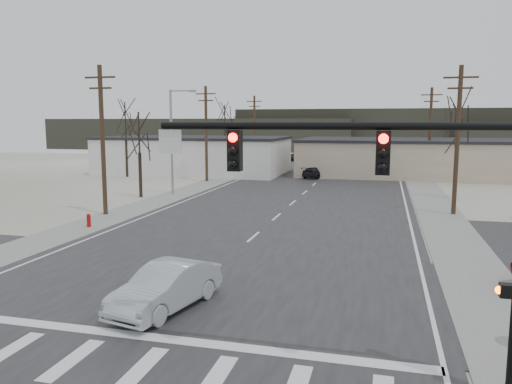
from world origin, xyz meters
The scene contains 25 objects.
ground centered at (0.00, 0.00, 0.00)m, with size 140.00×140.00×0.00m, color silver.
main_road centered at (0.00, 15.00, 0.02)m, with size 18.00×110.00×0.05m, color #232325.
cross_road centered at (0.00, 0.00, 0.02)m, with size 90.00×10.00×0.04m, color #232325.
sidewalk_left centered at (-10.60, 20.00, 0.03)m, with size 3.00×90.00×0.06m, color gray.
sidewalk_right centered at (10.60, 20.00, 0.03)m, with size 3.00×90.00×0.06m, color gray.
traffic_signal_mast centered at (7.89, -6.20, 4.67)m, with size 8.95×0.43×7.20m.
fire_hydrant centered at (-10.20, 8.00, 0.45)m, with size 0.24×0.24×0.87m.
building_left_far centered at (-16.00, 40.00, 2.26)m, with size 22.30×12.30×4.50m.
building_right_far centered at (10.00, 44.00, 2.15)m, with size 26.30×14.30×4.30m.
upole_left_b centered at (-11.50, 12.00, 5.22)m, with size 2.20×0.30×10.00m.
upole_left_c centered at (-11.50, 32.00, 5.22)m, with size 2.20×0.30×10.00m.
upole_left_d centered at (-11.50, 52.00, 5.22)m, with size 2.20×0.30×10.00m.
upole_right_a centered at (11.50, 18.00, 5.22)m, with size 2.20×0.30×10.00m.
upole_right_b centered at (11.50, 40.00, 5.22)m, with size 2.20×0.30×10.00m.
streetlight_main centered at (-10.80, 22.00, 5.09)m, with size 2.40×0.25×9.00m.
tree_left_near centered at (-13.00, 20.00, 5.23)m, with size 3.30×3.30×7.35m.
tree_right_mid centered at (12.50, 26.00, 5.93)m, with size 3.74×3.74×8.33m.
tree_left_far centered at (-14.00, 46.00, 6.28)m, with size 3.96×3.96×8.82m.
tree_right_far centered at (15.00, 52.00, 5.58)m, with size 3.52×3.52×7.84m.
tree_left_mid centered at (-22.00, 34.00, 6.28)m, with size 3.96×3.96×8.82m.
hill_left centered at (-35.00, 92.00, 3.50)m, with size 70.00×18.00×7.00m, color #333026.
hill_center centered at (15.00, 96.00, 4.50)m, with size 80.00×18.00×9.00m, color #333026.
sedan_crossing centered at (-0.11, -3.00, 0.81)m, with size 1.61×4.61×1.52m, color #ACB3B7.
car_far_a centered at (-0.60, 38.12, 0.70)m, with size 1.84×4.53×1.31m, color black.
car_far_b centered at (-7.48, 62.49, 0.68)m, with size 1.50×3.72×1.27m, color black.
Camera 1 is at (6.85, -17.84, 6.29)m, focal length 35.00 mm.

